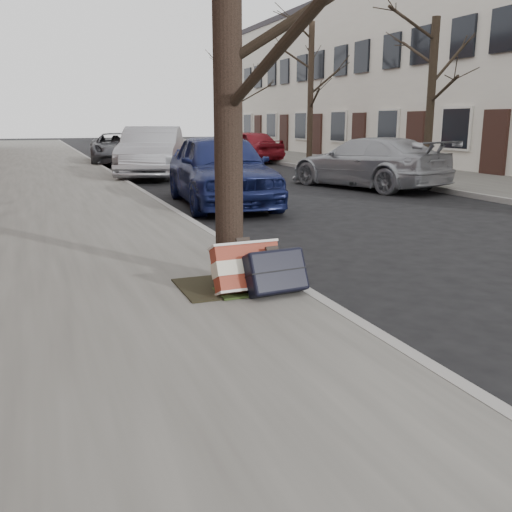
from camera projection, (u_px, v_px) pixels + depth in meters
name	position (u px, v px, depth m)	size (l,w,h in m)	color
ground	(462.00, 311.00, 5.40)	(120.00, 120.00, 0.00)	black
near_sidewalk	(32.00, 177.00, 17.67)	(5.00, 70.00, 0.12)	slate
far_sidewalk	(355.00, 166.00, 21.74)	(4.00, 70.00, 0.12)	#65635C
house_far	(457.00, 75.00, 23.72)	(6.70, 40.00, 7.20)	beige
dirt_patch	(222.00, 286.00, 5.75)	(0.85, 0.85, 0.01)	black
suitcase_red	(247.00, 267.00, 5.51)	(0.65, 0.18, 0.47)	maroon
suitcase_navy	(276.00, 272.00, 5.44)	(0.59, 0.19, 0.42)	black
car_near_front	(221.00, 169.00, 12.03)	(1.81, 4.50, 1.53)	#151D4E
car_near_mid	(152.00, 152.00, 18.00)	(1.68, 4.81, 1.59)	#9FA1A7
car_near_back	(117.00, 149.00, 23.60)	(2.11, 4.57, 1.27)	#3A3B40
car_far_front	(367.00, 163.00, 15.14)	(1.88, 4.62, 1.34)	#9B9DA2
car_far_back	(244.00, 146.00, 24.66)	(1.63, 4.05, 1.38)	maroon
tree_far_a	(431.00, 99.00, 16.42)	(0.24, 0.24, 4.48)	black
tree_far_b	(311.00, 93.00, 23.30)	(0.24, 0.24, 5.50)	black
tree_far_c	(239.00, 101.00, 31.27)	(0.20, 0.20, 5.35)	black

